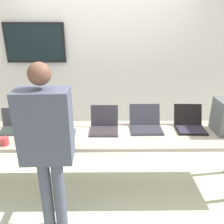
# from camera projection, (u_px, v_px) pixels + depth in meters

# --- Properties ---
(ground) EXTENTS (8.00, 8.00, 0.04)m
(ground) POSITION_uv_depth(u_px,v_px,m) (102.00, 187.00, 3.01)
(ground) COLOR beige
(back_wall) EXTENTS (8.00, 0.11, 2.68)m
(back_wall) POSITION_uv_depth(u_px,v_px,m) (101.00, 62.00, 3.55)
(back_wall) COLOR silver
(back_wall) RESTS_ON ground
(workbench) EXTENTS (3.53, 0.70, 0.73)m
(workbench) POSITION_uv_depth(u_px,v_px,m) (101.00, 137.00, 2.75)
(workbench) COLOR #B0A295
(workbench) RESTS_ON ground
(laptop_station_1) EXTENTS (0.37, 0.29, 0.24)m
(laptop_station_1) POSITION_uv_depth(u_px,v_px,m) (16.00, 125.00, 2.80)
(laptop_station_1) COLOR #3C3B41
(laptop_station_1) RESTS_ON workbench
(laptop_station_2) EXTENTS (0.31, 0.32, 0.25)m
(laptop_station_2) POSITION_uv_depth(u_px,v_px,m) (59.00, 126.00, 2.78)
(laptop_station_2) COLOR black
(laptop_station_2) RESTS_ON workbench
(laptop_station_3) EXTENTS (0.33, 0.32, 0.27)m
(laptop_station_3) POSITION_uv_depth(u_px,v_px,m) (104.00, 125.00, 2.79)
(laptop_station_3) COLOR #393542
(laptop_station_3) RESTS_ON workbench
(laptop_station_4) EXTENTS (0.37, 0.37, 0.25)m
(laptop_station_4) POSITION_uv_depth(u_px,v_px,m) (146.00, 124.00, 2.83)
(laptop_station_4) COLOR #34333E
(laptop_station_4) RESTS_ON workbench
(laptop_station_5) EXTENTS (0.35, 0.37, 0.26)m
(laptop_station_5) POSITION_uv_depth(u_px,v_px,m) (190.00, 124.00, 2.83)
(laptop_station_5) COLOR black
(laptop_station_5) RESTS_ON workbench
(person) EXTENTS (0.45, 0.59, 1.65)m
(person) POSITION_uv_depth(u_px,v_px,m) (47.00, 138.00, 2.05)
(person) COLOR #484D61
(person) RESTS_ON ground
(coffee_mug) EXTENTS (0.09, 0.09, 0.08)m
(coffee_mug) POSITION_uv_depth(u_px,v_px,m) (4.00, 141.00, 2.47)
(coffee_mug) COLOR #D5383B
(coffee_mug) RESTS_ON workbench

